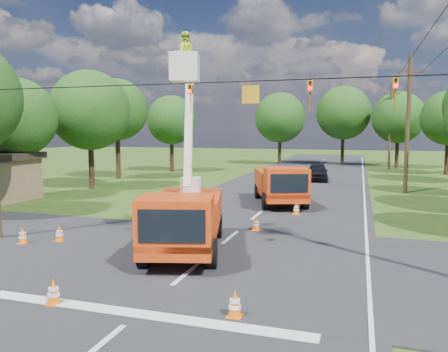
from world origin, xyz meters
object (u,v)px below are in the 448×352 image
(pole_right_mid, at_px, (408,123))
(pole_right_far, at_px, (390,126))
(traffic_cone_4, at_px, (59,233))
(tree_far_a, at_px, (280,118))
(bucket_truck, at_px, (184,207))
(tree_left_e, at_px, (117,110))
(traffic_cone_1, at_px, (235,304))
(tree_left_f, at_px, (171,120))
(traffic_cone_0, at_px, (54,292))
(traffic_cone_5, at_px, (23,236))
(tree_left_c, at_px, (17,118))
(tree_left_d, at_px, (90,111))
(distant_car, at_px, (317,172))
(tree_far_b, at_px, (343,113))
(traffic_cone_3, at_px, (296,208))
(second_truck, at_px, (280,184))
(ground_worker, at_px, (186,230))
(traffic_cone_2, at_px, (256,223))
(tree_far_c, at_px, (398,118))

(pole_right_mid, height_order, pole_right_far, same)
(traffic_cone_4, height_order, tree_far_a, tree_far_a)
(bucket_truck, height_order, tree_left_e, tree_left_e)
(traffic_cone_1, xyz_separation_m, tree_left_f, (-17.17, 34.60, 5.33))
(traffic_cone_4, distance_m, pole_right_mid, 25.27)
(traffic_cone_0, height_order, traffic_cone_5, same)
(tree_left_c, distance_m, tree_left_e, 13.05)
(traffic_cone_4, xyz_separation_m, tree_left_d, (-8.35, 14.66, 5.77))
(distant_car, xyz_separation_m, tree_far_b, (1.46, 19.18, 6.02))
(traffic_cone_3, xyz_separation_m, tree_left_e, (-18.79, 12.99, 6.13))
(bucket_truck, distance_m, second_truck, 11.73)
(traffic_cone_3, bearing_deg, second_truck, 115.04)
(tree_left_e, bearing_deg, traffic_cone_1, -54.23)
(pole_right_far, bearing_deg, distant_car, -116.15)
(traffic_cone_3, xyz_separation_m, tree_left_c, (-18.49, -0.01, 5.08))
(traffic_cone_0, height_order, tree_left_d, tree_left_d)
(traffic_cone_3, relative_size, pole_right_mid, 0.07)
(ground_worker, xyz_separation_m, tree_left_c, (-15.46, 8.49, 4.61))
(pole_right_mid, relative_size, pole_right_far, 1.00)
(pole_right_mid, bearing_deg, traffic_cone_2, -116.87)
(pole_right_far, distance_m, tree_left_c, 39.83)
(tree_left_e, relative_size, tree_far_b, 0.91)
(second_truck, xyz_separation_m, tree_far_c, (8.94, 29.93, 4.78))
(bucket_truck, distance_m, tree_far_c, 43.07)
(bucket_truck, height_order, ground_worker, bucket_truck)
(second_truck, height_order, pole_right_far, pole_right_far)
(pole_right_mid, bearing_deg, tree_left_e, 175.48)
(traffic_cone_1, relative_size, tree_left_d, 0.08)
(traffic_cone_5, distance_m, tree_left_d, 18.00)
(traffic_cone_5, bearing_deg, tree_left_d, 114.92)
(traffic_cone_1, relative_size, tree_left_e, 0.08)
(bucket_truck, distance_m, traffic_cone_5, 6.95)
(tree_left_d, bearing_deg, bucket_truck, -46.21)
(tree_far_a, bearing_deg, tree_far_b, 14.04)
(tree_far_a, bearing_deg, traffic_cone_5, -93.71)
(traffic_cone_5, xyz_separation_m, tree_left_c, (-8.68, 9.46, 5.08))
(distant_car, height_order, tree_left_c, tree_left_c)
(traffic_cone_2, height_order, pole_right_mid, pole_right_mid)
(traffic_cone_3, bearing_deg, ground_worker, -109.62)
(bucket_truck, relative_size, traffic_cone_3, 11.71)
(tree_left_c, bearing_deg, pole_right_mid, 23.75)
(ground_worker, xyz_separation_m, tree_far_b, (4.04, 44.49, 5.98))
(traffic_cone_3, bearing_deg, tree_left_e, 145.34)
(pole_right_far, bearing_deg, tree_left_f, -156.77)
(traffic_cone_0, xyz_separation_m, pole_right_far, (10.97, 45.27, 4.75))
(traffic_cone_5, bearing_deg, pole_right_far, 68.04)
(distant_car, distance_m, traffic_cone_4, 26.77)
(traffic_cone_3, distance_m, tree_far_a, 35.19)
(pole_right_far, xyz_separation_m, tree_far_b, (-5.50, 5.00, 1.70))
(tree_left_d, bearing_deg, traffic_cone_4, -60.34)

